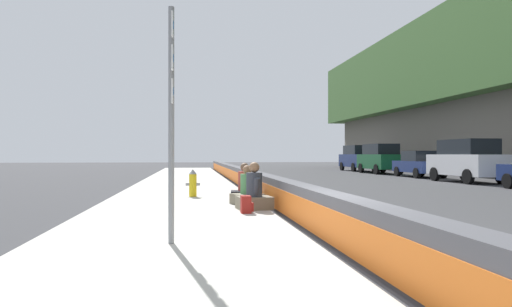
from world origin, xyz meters
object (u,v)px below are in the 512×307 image
object	(u,v)px
seated_person_middle	(247,192)
parked_car_fourth	(467,160)
fire_hydrant	(193,183)
parked_car_midline	(419,164)
seated_person_foreground	(254,194)
parked_car_far	(380,158)
route_sign_post	(172,106)
backpack	(246,205)
seated_person_rear	(245,189)
parked_car_farther	(358,158)

from	to	relation	value
seated_person_middle	parked_car_fourth	distance (m)	16.76
fire_hydrant	parked_car_midline	xyz separation A→B (m)	(13.63, -14.61, 0.27)
seated_person_middle	parked_car_midline	distance (m)	20.83
fire_hydrant	seated_person_middle	xyz separation A→B (m)	(-2.52, -1.45, -0.12)
parked_car_fourth	seated_person_foreground	bearing A→B (deg)	132.15
parked_car_midline	parked_car_far	distance (m)	5.92
route_sign_post	parked_car_midline	distance (m)	26.28
parked_car_fourth	backpack	bearing A→B (deg)	133.32
seated_person_foreground	route_sign_post	bearing A→B (deg)	156.71
seated_person_rear	parked_car_midline	world-z (taller)	parked_car_midline
fire_hydrant	parked_car_midline	bearing A→B (deg)	-46.99
seated_person_rear	parked_car_farther	size ratio (longest dim) A/B	0.23
backpack	parked_car_midline	size ratio (longest dim) A/B	0.09
parked_car_fourth	seated_person_rear	bearing A→B (deg)	126.70
fire_hydrant	route_sign_post	bearing A→B (deg)	177.48
seated_person_rear	parked_car_farther	distance (m)	29.78
route_sign_post	parked_car_far	bearing A→B (deg)	-28.22
route_sign_post	seated_person_foreground	distance (m)	4.97
seated_person_foreground	seated_person_rear	bearing A→B (deg)	0.21
route_sign_post	seated_person_rear	bearing A→B (deg)	-16.13
seated_person_foreground	parked_car_far	bearing A→B (deg)	-29.09
fire_hydrant	parked_car_farther	size ratio (longest dim) A/B	0.18
route_sign_post	seated_person_foreground	bearing A→B (deg)	-23.29
seated_person_middle	seated_person_foreground	bearing A→B (deg)	-177.79
parked_car_fourth	parked_car_midline	xyz separation A→B (m)	(5.57, -0.18, -0.32)
fire_hydrant	seated_person_middle	world-z (taller)	seated_person_middle
seated_person_middle	backpack	bearing A→B (deg)	172.71
seated_person_rear	parked_car_midline	xyz separation A→B (m)	(15.22, -13.13, 0.38)
route_sign_post	parked_car_farther	distance (m)	36.30
route_sign_post	seated_person_foreground	xyz separation A→B (m)	(4.27, -1.84, -1.73)
parked_car_far	fire_hydrant	bearing A→B (deg)	143.62
fire_hydrant	parked_car_far	distance (m)	24.27
fire_hydrant	seated_person_foreground	size ratio (longest dim) A/B	0.76
parked_car_midline	parked_car_farther	world-z (taller)	parked_car_farther
seated_person_middle	backpack	xyz separation A→B (m)	(-1.90, 0.24, -0.14)
parked_car_far	parked_car_farther	bearing A→B (deg)	-2.46
fire_hydrant	parked_car_farther	xyz separation A→B (m)	(25.11, -14.63, 0.60)
fire_hydrant	parked_car_farther	distance (m)	29.07
backpack	parked_car_fourth	distance (m)	18.20
parked_car_midline	parked_car_farther	size ratio (longest dim) A/B	0.94
backpack	seated_person_foreground	bearing A→B (deg)	-20.77
fire_hydrant	parked_car_fourth	distance (m)	16.54
seated_person_foreground	parked_car_farther	bearing A→B (deg)	-24.54
backpack	parked_car_fourth	xyz separation A→B (m)	(12.47, -13.23, 0.85)
fire_hydrant	seated_person_rear	distance (m)	2.18
fire_hydrant	seated_person_middle	size ratio (longest dim) A/B	0.83
seated_person_foreground	parked_car_far	world-z (taller)	parked_car_far
backpack	parked_car_midline	distance (m)	22.49
parked_car_farther	backpack	bearing A→B (deg)	155.55
seated_person_rear	parked_car_farther	bearing A→B (deg)	-26.21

